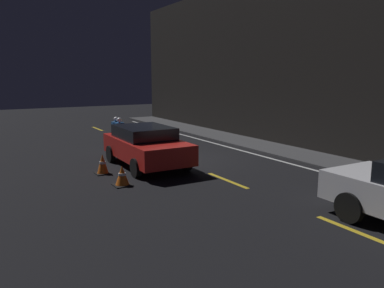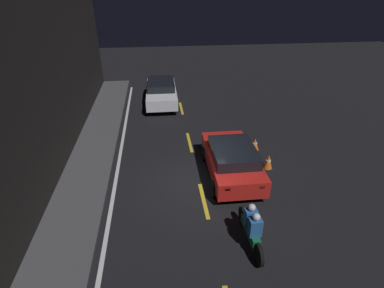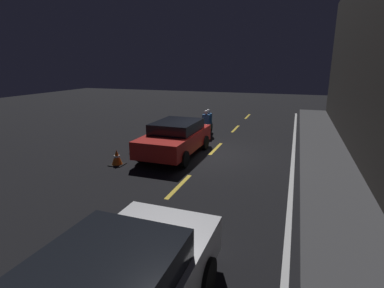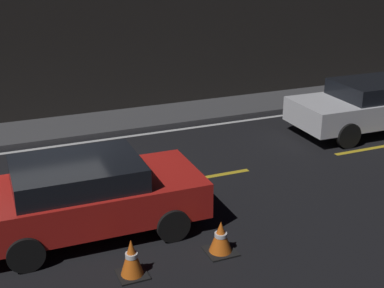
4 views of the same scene
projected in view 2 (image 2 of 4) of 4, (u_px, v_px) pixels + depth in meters
name	position (u px, v px, depth m)	size (l,w,h in m)	color
ground_plane	(200.00, 184.00, 11.77)	(56.00, 56.00, 0.00)	black
raised_curb	(81.00, 192.00, 11.26)	(28.00, 1.94, 0.12)	#424244
building_front	(21.00, 94.00, 9.27)	(28.00, 0.30, 7.88)	black
lane_dash_c	(204.00, 200.00, 10.90)	(2.00, 0.14, 0.01)	gold
lane_dash_d	(190.00, 142.00, 14.82)	(2.00, 0.14, 0.01)	gold
lane_dash_e	(181.00, 108.00, 18.73)	(2.00, 0.14, 0.01)	gold
lane_solid_kerb	(114.00, 190.00, 11.42)	(25.20, 0.14, 0.01)	silver
taxi_red	(232.00, 160.00, 11.95)	(4.10, 2.03, 1.40)	red
sedan_white	(161.00, 92.00, 19.15)	(4.60, 2.04, 1.44)	silver
motorcycle	(252.00, 228.00, 8.80)	(2.22, 0.37, 1.39)	black
traffic_cone_near	(268.00, 162.00, 12.61)	(0.48, 0.48, 0.66)	black
traffic_cone_mid	(255.00, 144.00, 14.01)	(0.52, 0.52, 0.59)	black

